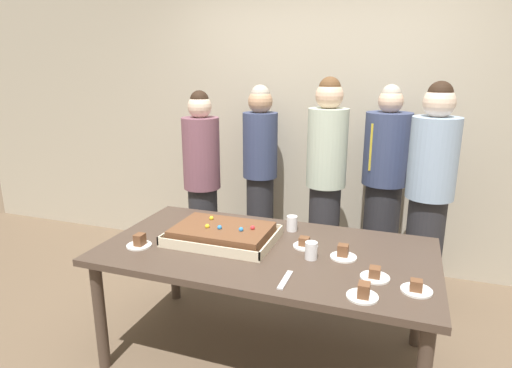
{
  "coord_description": "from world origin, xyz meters",
  "views": [
    {
      "loc": [
        0.74,
        -2.26,
        1.78
      ],
      "look_at": [
        -0.12,
        0.15,
        1.09
      ],
      "focal_mm": 30.15,
      "sensor_mm": 36.0,
      "label": 1
    }
  ],
  "objects_px": {
    "person_far_right_suit": "(429,197)",
    "plated_slice_near_right": "(363,293)",
    "drink_cup_nearest": "(311,251)",
    "person_left_edge_reaching": "(384,186)",
    "plated_slice_far_left": "(375,275)",
    "party_table": "(266,260)",
    "plated_slice_center_back": "(305,244)",
    "drink_cup_middle": "(292,223)",
    "sheet_cake": "(222,234)",
    "person_serving_front": "(326,184)",
    "person_striped_tie_right": "(260,173)",
    "plated_slice_near_left": "(139,242)",
    "cake_server_utensil": "(285,280)",
    "person_green_shirt_behind": "(202,183)",
    "plated_slice_far_right": "(416,288)",
    "plated_slice_center_front": "(343,254)"
  },
  "relations": [
    {
      "from": "plated_slice_center_front",
      "to": "drink_cup_nearest",
      "type": "bearing_deg",
      "value": -155.69
    },
    {
      "from": "drink_cup_middle",
      "to": "person_green_shirt_behind",
      "type": "xyz_separation_m",
      "value": [
        -0.93,
        0.55,
        0.05
      ]
    },
    {
      "from": "person_far_right_suit",
      "to": "plated_slice_near_right",
      "type": "bearing_deg",
      "value": 40.54
    },
    {
      "from": "person_striped_tie_right",
      "to": "plated_slice_near_left",
      "type": "bearing_deg",
      "value": -17.96
    },
    {
      "from": "sheet_cake",
      "to": "drink_cup_nearest",
      "type": "height_order",
      "value": "sheet_cake"
    },
    {
      "from": "person_serving_front",
      "to": "plated_slice_near_left",
      "type": "bearing_deg",
      "value": -10.51
    },
    {
      "from": "plated_slice_far_right",
      "to": "drink_cup_nearest",
      "type": "bearing_deg",
      "value": 160.82
    },
    {
      "from": "plated_slice_center_front",
      "to": "cake_server_utensil",
      "type": "xyz_separation_m",
      "value": [
        -0.24,
        -0.37,
        -0.02
      ]
    },
    {
      "from": "plated_slice_far_right",
      "to": "plated_slice_near_right",
      "type": "bearing_deg",
      "value": -148.3
    },
    {
      "from": "plated_slice_near_right",
      "to": "person_striped_tie_right",
      "type": "height_order",
      "value": "person_striped_tie_right"
    },
    {
      "from": "sheet_cake",
      "to": "person_striped_tie_right",
      "type": "bearing_deg",
      "value": 98.11
    },
    {
      "from": "sheet_cake",
      "to": "plated_slice_center_back",
      "type": "relative_size",
      "value": 4.37
    },
    {
      "from": "sheet_cake",
      "to": "person_serving_front",
      "type": "bearing_deg",
      "value": 63.07
    },
    {
      "from": "person_green_shirt_behind",
      "to": "person_far_right_suit",
      "type": "distance_m",
      "value": 1.78
    },
    {
      "from": "person_serving_front",
      "to": "person_far_right_suit",
      "type": "bearing_deg",
      "value": 113.85
    },
    {
      "from": "person_left_edge_reaching",
      "to": "person_green_shirt_behind",
      "type": "bearing_deg",
      "value": -39.99
    },
    {
      "from": "person_striped_tie_right",
      "to": "sheet_cake",
      "type": "bearing_deg",
      "value": 0.01
    },
    {
      "from": "plated_slice_far_left",
      "to": "person_left_edge_reaching",
      "type": "xyz_separation_m",
      "value": [
        -0.05,
        1.41,
        0.1
      ]
    },
    {
      "from": "party_table",
      "to": "person_far_right_suit",
      "type": "xyz_separation_m",
      "value": [
        0.92,
        0.91,
        0.23
      ]
    },
    {
      "from": "plated_slice_near_right",
      "to": "party_table",
      "type": "bearing_deg",
      "value": 146.99
    },
    {
      "from": "plated_slice_far_right",
      "to": "drink_cup_nearest",
      "type": "relative_size",
      "value": 1.5
    },
    {
      "from": "plated_slice_center_back",
      "to": "person_far_right_suit",
      "type": "relative_size",
      "value": 0.09
    },
    {
      "from": "party_table",
      "to": "person_far_right_suit",
      "type": "bearing_deg",
      "value": 44.69
    },
    {
      "from": "drink_cup_middle",
      "to": "drink_cup_nearest",
      "type": "bearing_deg",
      "value": -60.93
    },
    {
      "from": "drink_cup_middle",
      "to": "party_table",
      "type": "bearing_deg",
      "value": -101.45
    },
    {
      "from": "sheet_cake",
      "to": "person_far_right_suit",
      "type": "relative_size",
      "value": 0.39
    },
    {
      "from": "plated_slice_far_left",
      "to": "plated_slice_center_back",
      "type": "distance_m",
      "value": 0.51
    },
    {
      "from": "person_far_right_suit",
      "to": "party_table",
      "type": "bearing_deg",
      "value": 8.78
    },
    {
      "from": "cake_server_utensil",
      "to": "person_green_shirt_behind",
      "type": "distance_m",
      "value": 1.64
    },
    {
      "from": "plated_slice_far_left",
      "to": "person_left_edge_reaching",
      "type": "distance_m",
      "value": 1.42
    },
    {
      "from": "drink_cup_middle",
      "to": "person_left_edge_reaching",
      "type": "relative_size",
      "value": 0.06
    },
    {
      "from": "cake_server_utensil",
      "to": "person_far_right_suit",
      "type": "height_order",
      "value": "person_far_right_suit"
    },
    {
      "from": "drink_cup_nearest",
      "to": "person_far_right_suit",
      "type": "distance_m",
      "value": 1.16
    },
    {
      "from": "party_table",
      "to": "plated_slice_far_left",
      "type": "relative_size",
      "value": 13.08
    },
    {
      "from": "plated_slice_near_left",
      "to": "cake_server_utensil",
      "type": "distance_m",
      "value": 0.96
    },
    {
      "from": "party_table",
      "to": "plated_slice_near_right",
      "type": "relative_size",
      "value": 13.08
    },
    {
      "from": "plated_slice_far_left",
      "to": "person_green_shirt_behind",
      "type": "distance_m",
      "value": 1.84
    },
    {
      "from": "sheet_cake",
      "to": "cake_server_utensil",
      "type": "bearing_deg",
      "value": -36.28
    },
    {
      "from": "plated_slice_near_right",
      "to": "person_left_edge_reaching",
      "type": "height_order",
      "value": "person_left_edge_reaching"
    },
    {
      "from": "cake_server_utensil",
      "to": "person_far_right_suit",
      "type": "bearing_deg",
      "value": 60.84
    },
    {
      "from": "person_green_shirt_behind",
      "to": "person_left_edge_reaching",
      "type": "height_order",
      "value": "person_left_edge_reaching"
    },
    {
      "from": "drink_cup_nearest",
      "to": "person_left_edge_reaching",
      "type": "xyz_separation_m",
      "value": [
        0.31,
        1.29,
        0.07
      ]
    },
    {
      "from": "party_table",
      "to": "person_green_shirt_behind",
      "type": "distance_m",
      "value": 1.25
    },
    {
      "from": "person_striped_tie_right",
      "to": "person_far_right_suit",
      "type": "height_order",
      "value": "person_far_right_suit"
    },
    {
      "from": "plated_slice_center_back",
      "to": "drink_cup_middle",
      "type": "distance_m",
      "value": 0.28
    },
    {
      "from": "plated_slice_near_left",
      "to": "plated_slice_center_back",
      "type": "height_order",
      "value": "plated_slice_near_left"
    },
    {
      "from": "person_green_shirt_behind",
      "to": "party_table",
      "type": "bearing_deg",
      "value": 10.96
    },
    {
      "from": "plated_slice_far_right",
      "to": "cake_server_utensil",
      "type": "height_order",
      "value": "plated_slice_far_right"
    },
    {
      "from": "plated_slice_center_front",
      "to": "plated_slice_near_right",
      "type": "bearing_deg",
      "value": -69.71
    },
    {
      "from": "person_green_shirt_behind",
      "to": "person_striped_tie_right",
      "type": "distance_m",
      "value": 0.54
    }
  ]
}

